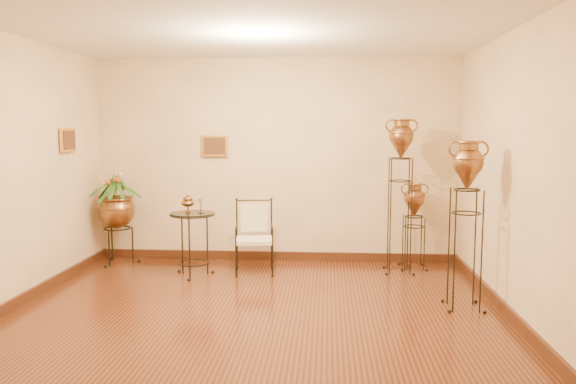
# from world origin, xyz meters

# --- Properties ---
(ground) EXTENTS (5.00, 5.00, 0.00)m
(ground) POSITION_xyz_m (0.00, 0.00, 0.00)
(ground) COLOR #5C2D15
(ground) RESTS_ON ground
(room_shell) EXTENTS (5.02, 5.02, 2.81)m
(room_shell) POSITION_xyz_m (-0.01, 0.01, 1.73)
(room_shell) COLOR beige
(room_shell) RESTS_ON ground
(amphora_tall) EXTENTS (0.45, 0.45, 1.98)m
(amphora_tall) POSITION_xyz_m (1.63, 1.93, 1.01)
(amphora_tall) COLOR black
(amphora_tall) RESTS_ON ground
(amphora_mid) EXTENTS (0.48, 0.48, 1.75)m
(amphora_mid) POSITION_xyz_m (2.12, 0.51, 0.88)
(amphora_mid) COLOR black
(amphora_mid) RESTS_ON ground
(amphora_short) EXTENTS (0.37, 0.37, 1.15)m
(amphora_short) POSITION_xyz_m (1.85, 2.15, 0.57)
(amphora_short) COLOR black
(amphora_short) RESTS_ON ground
(planter_urn) EXTENTS (0.89, 0.89, 1.41)m
(planter_urn) POSITION_xyz_m (-2.15, 2.15, 0.79)
(planter_urn) COLOR black
(planter_urn) RESTS_ON ground
(armchair) EXTENTS (0.58, 0.55, 0.93)m
(armchair) POSITION_xyz_m (-0.21, 1.74, 0.47)
(armchair) COLOR black
(armchair) RESTS_ON ground
(side_table) EXTENTS (0.67, 0.67, 1.01)m
(side_table) POSITION_xyz_m (-0.96, 1.57, 0.42)
(side_table) COLOR black
(side_table) RESTS_ON ground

